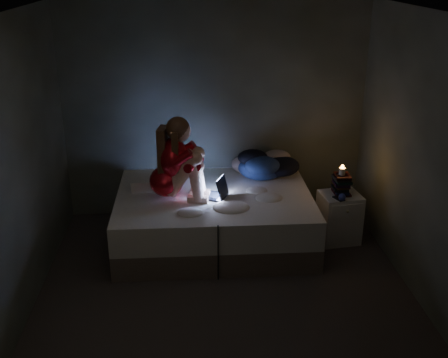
{
  "coord_description": "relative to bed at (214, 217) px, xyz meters",
  "views": [
    {
      "loc": [
        -0.32,
        -4.38,
        2.99
      ],
      "look_at": [
        0.05,
        1.0,
        0.8
      ],
      "focal_mm": 43.43,
      "sensor_mm": 36.0,
      "label": 1
    }
  ],
  "objects": [
    {
      "name": "ceiling",
      "position": [
        0.05,
        -1.1,
        2.32
      ],
      "size": [
        3.6,
        3.8,
        0.02
      ],
      "primitive_type": "cube",
      "color": "silver",
      "rests_on": "ground"
    },
    {
      "name": "wall_back",
      "position": [
        0.05,
        0.81,
        1.01
      ],
      "size": [
        3.6,
        0.02,
        2.6
      ],
      "primitive_type": "cube",
      "color": "#323829",
      "rests_on": "ground"
    },
    {
      "name": "candle",
      "position": [
        1.41,
        -0.05,
        0.56
      ],
      "size": [
        0.07,
        0.07,
        0.08
      ],
      "primitive_type": "cylinder",
      "color": "beige",
      "rests_on": "book_stack"
    },
    {
      "name": "bed",
      "position": [
        0.0,
        0.0,
        0.0
      ],
      "size": [
        2.14,
        1.6,
        0.59
      ],
      "primitive_type": null,
      "color": "silver",
      "rests_on": "ground"
    },
    {
      "name": "pillow",
      "position": [
        -0.71,
        0.21,
        0.35
      ],
      "size": [
        0.42,
        0.3,
        0.12
      ],
      "primitive_type": "cube",
      "color": "silver",
      "rests_on": "bed"
    },
    {
      "name": "wall_right",
      "position": [
        1.86,
        -1.1,
        1.01
      ],
      "size": [
        0.02,
        3.8,
        2.6
      ],
      "primitive_type": "cube",
      "color": "#323829",
      "rests_on": "ground"
    },
    {
      "name": "phone",
      "position": [
        1.34,
        -0.19,
        0.28
      ],
      "size": [
        0.1,
        0.15,
        0.01
      ],
      "primitive_type": "cube",
      "rotation": [
        0.0,
        0.0,
        0.27
      ],
      "color": "black",
      "rests_on": "nightstand"
    },
    {
      "name": "nightstand",
      "position": [
        1.41,
        -0.07,
        -0.01
      ],
      "size": [
        0.47,
        0.43,
        0.57
      ],
      "primitive_type": "cube",
      "rotation": [
        0.0,
        0.0,
        0.14
      ],
      "color": "silver",
      "rests_on": "ground"
    },
    {
      "name": "laptop",
      "position": [
        -0.05,
        -0.08,
        0.42
      ],
      "size": [
        0.43,
        0.37,
        0.25
      ],
      "primitive_type": null,
      "rotation": [
        0.0,
        0.0,
        -0.4
      ],
      "color": "black",
      "rests_on": "bed"
    },
    {
      "name": "clothes_pile",
      "position": [
        0.59,
        0.46,
        0.47
      ],
      "size": [
        0.72,
        0.66,
        0.35
      ],
      "primitive_type": null,
      "rotation": [
        0.0,
        0.0,
        -0.4
      ],
      "color": "navy",
      "rests_on": "bed"
    },
    {
      "name": "blue_orb",
      "position": [
        1.35,
        -0.23,
        0.31
      ],
      "size": [
        0.08,
        0.08,
        0.08
      ],
      "primitive_type": "sphere",
      "color": "#323D98",
      "rests_on": "nightstand"
    },
    {
      "name": "wall_front",
      "position": [
        0.05,
        -3.01,
        1.01
      ],
      "size": [
        3.6,
        0.02,
        2.6
      ],
      "primitive_type": "cube",
      "color": "#323829",
      "rests_on": "ground"
    },
    {
      "name": "book_stack",
      "position": [
        1.41,
        -0.05,
        0.4
      ],
      "size": [
        0.19,
        0.25,
        0.25
      ],
      "primitive_type": null,
      "color": "black",
      "rests_on": "nightstand"
    },
    {
      "name": "woman",
      "position": [
        -0.51,
        -0.07,
        0.75
      ],
      "size": [
        0.62,
        0.46,
        0.91
      ],
      "primitive_type": null,
      "rotation": [
        0.0,
        0.0,
        -0.16
      ],
      "color": "#9C0A0B",
      "rests_on": "bed"
    },
    {
      "name": "floor",
      "position": [
        0.05,
        -1.1,
        -0.3
      ],
      "size": [
        3.6,
        3.8,
        0.02
      ],
      "primitive_type": "cube",
      "color": "#312A28",
      "rests_on": "ground"
    },
    {
      "name": "wall_left",
      "position": [
        -1.76,
        -1.1,
        1.01
      ],
      "size": [
        0.02,
        3.8,
        2.6
      ],
      "primitive_type": "cube",
      "color": "#323829",
      "rests_on": "ground"
    }
  ]
}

